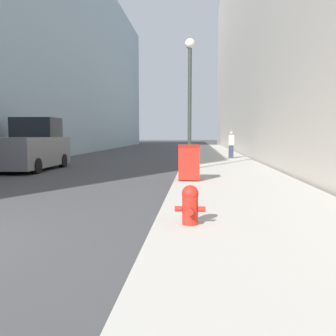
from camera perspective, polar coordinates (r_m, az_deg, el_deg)
The scene contains 8 objects.
sidewalk_right at distance 22.61m, azimuth 7.56°, elevation 1.25°, with size 3.98×60.00×0.13m.
building_left_glass at distance 34.80m, azimuth -22.72°, elevation 16.30°, with size 12.00×60.00×17.09m.
building_right_stone at distance 33.14m, azimuth 21.99°, elevation 20.38°, with size 12.00×60.00×20.99m.
fire_hydrant at distance 6.09m, azimuth 3.39°, elevation -5.51°, with size 0.50×0.39×0.64m.
trash_bin at distance 11.91m, azimuth 3.25°, elevation 0.92°, with size 0.68×0.72×1.13m.
lamppost at distance 15.68m, azimuth 3.33°, elevation 11.40°, with size 0.42×0.42×5.34m.
pickup_truck at distance 17.87m, azimuth -20.24°, elevation 2.90°, with size 2.19×4.87×2.36m.
pedestrian_on_sidewalk at distance 23.11m, azimuth 9.60°, elevation 3.51°, with size 0.33×0.22×1.64m.
Camera 1 is at (4.66, -4.52, 1.60)m, focal length 40.00 mm.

